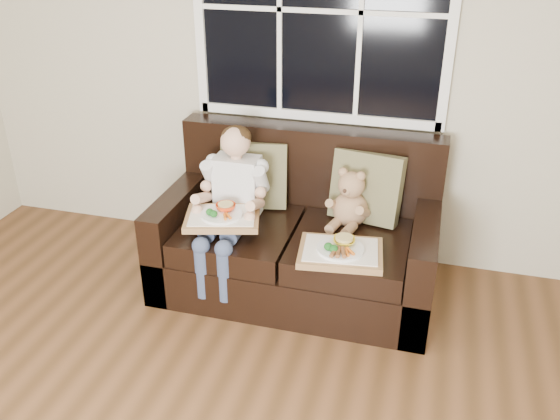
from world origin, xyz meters
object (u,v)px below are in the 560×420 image
(child, at_px, (232,193))
(tray_left, at_px, (222,216))
(tray_right, at_px, (341,251))
(loveseat, at_px, (298,241))
(teddy_bear, at_px, (350,203))

(child, distance_m, tray_left, 0.18)
(tray_left, bearing_deg, tray_right, -19.35)
(loveseat, height_order, tray_left, loveseat)
(loveseat, height_order, teddy_bear, loveseat)
(teddy_bear, distance_m, tray_right, 0.40)
(tray_right, bearing_deg, tray_left, 168.51)
(teddy_bear, relative_size, tray_right, 0.75)
(loveseat, bearing_deg, tray_right, -46.36)
(teddy_bear, xyz_separation_m, tray_right, (0.01, -0.39, -0.12))
(tray_right, bearing_deg, child, 155.68)
(child, bearing_deg, loveseat, 17.25)
(loveseat, height_order, child, child)
(child, xyz_separation_m, tray_left, (-0.00, -0.17, -0.08))
(loveseat, distance_m, tray_left, 0.56)
(loveseat, relative_size, tray_right, 3.34)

